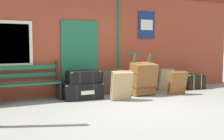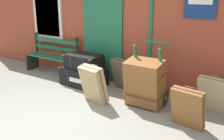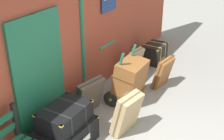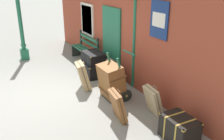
% 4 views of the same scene
% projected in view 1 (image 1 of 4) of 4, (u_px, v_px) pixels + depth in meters
% --- Properties ---
extents(ground_plane, '(60.00, 60.00, 0.00)m').
position_uv_depth(ground_plane, '(140.00, 111.00, 6.04)').
color(ground_plane, gray).
extents(brick_facade, '(10.40, 0.35, 3.20)m').
position_uv_depth(brick_facade, '(92.00, 39.00, 8.21)').
color(brick_facade, '#9E422D').
rests_on(brick_facade, ground).
extents(platform_bench, '(1.60, 0.43, 1.01)m').
position_uv_depth(platform_bench, '(29.00, 84.00, 7.06)').
color(platform_bench, '#1E6647').
rests_on(platform_bench, ground).
extents(steamer_trunk_base, '(1.04, 0.70, 0.43)m').
position_uv_depth(steamer_trunk_base, '(82.00, 91.00, 7.41)').
color(steamer_trunk_base, black).
rests_on(steamer_trunk_base, ground).
extents(steamer_trunk_middle, '(0.82, 0.56, 0.33)m').
position_uv_depth(steamer_trunk_middle, '(83.00, 77.00, 7.39)').
color(steamer_trunk_middle, black).
rests_on(steamer_trunk_middle, steamer_trunk_base).
extents(porters_trolley, '(0.71, 0.69, 1.18)m').
position_uv_depth(porters_trolley, '(140.00, 85.00, 8.07)').
color(porters_trolley, black).
rests_on(porters_trolley, ground).
extents(large_brown_trunk, '(0.70, 0.57, 0.94)m').
position_uv_depth(large_brown_trunk, '(143.00, 79.00, 7.90)').
color(large_brown_trunk, brown).
rests_on(large_brown_trunk, ground).
extents(suitcase_brown, '(0.52, 0.39, 0.69)m').
position_uv_depth(suitcase_brown, '(166.00, 79.00, 8.81)').
color(suitcase_brown, tan).
rests_on(suitcase_brown, ground).
extents(suitcase_charcoal, '(0.57, 0.46, 0.78)m').
position_uv_depth(suitcase_charcoal, '(122.00, 86.00, 7.14)').
color(suitcase_charcoal, tan).
rests_on(suitcase_charcoal, ground).
extents(suitcase_beige, '(0.55, 0.37, 0.70)m').
position_uv_depth(suitcase_beige, '(178.00, 83.00, 8.01)').
color(suitcase_beige, brown).
rests_on(suitcase_beige, ground).
extents(suitcase_olive, '(0.66, 0.46, 0.74)m').
position_uv_depth(suitcase_olive, '(112.00, 82.00, 8.01)').
color(suitcase_olive, '#51473D').
rests_on(suitcase_olive, ground).
extents(corner_trunk, '(0.70, 0.51, 0.49)m').
position_uv_depth(corner_trunk, '(193.00, 81.00, 9.14)').
color(corner_trunk, black).
rests_on(corner_trunk, ground).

